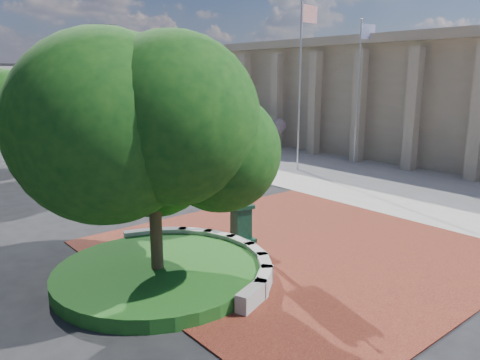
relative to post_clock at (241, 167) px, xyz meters
name	(u,v)px	position (x,y,z in m)	size (l,w,h in m)	color
ground	(278,242)	(1.01, -0.90, -2.80)	(200.00, 200.00, 0.00)	black
plaza	(298,249)	(1.01, -1.90, -2.78)	(12.00, 12.00, 0.04)	maroon
sidewalk	(338,157)	(17.01, 9.10, -2.78)	(20.00, 50.00, 0.04)	#9E9B93
planter_wall	(219,253)	(-1.70, -0.90, -2.53)	(2.96, 6.77, 0.54)	#9E9B93
grass_bed	(158,274)	(-3.99, -0.90, -2.60)	(6.10, 6.10, 0.40)	#134517
civic_building	(378,94)	(24.61, 11.10, 1.53)	(17.35, 44.00, 8.60)	tan
tree_planter	(153,157)	(-3.99, -0.90, 0.93)	(5.20, 5.20, 6.33)	#38281C
tree_street	(14,122)	(-2.99, 17.10, 0.44)	(4.40, 4.40, 5.45)	#38281C
post_clock	(241,167)	(0.00, 0.00, 0.00)	(1.22, 1.22, 5.09)	black
parked_car	(36,123)	(5.14, 40.50, -2.02)	(1.84, 4.57, 1.56)	#580F0C
flagpole_a	(300,85)	(11.22, 7.73, 2.53)	(1.62, 0.23, 10.40)	silver
flagpole_b	(358,92)	(15.54, 6.56, 2.05)	(1.48, 0.19, 9.46)	silver
street_lamp_near	(97,76)	(5.65, 25.00, 3.01)	(2.13, 0.97, 9.91)	slate
shrub_near	(273,133)	(14.40, 13.36, -1.20)	(1.20, 1.20, 2.20)	#38281C
shrub_mid	(244,130)	(13.77, 16.04, -1.20)	(1.20, 1.20, 2.20)	#38281C
shrub_far	(206,125)	(13.66, 20.96, -1.20)	(1.20, 1.20, 2.20)	#38281C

